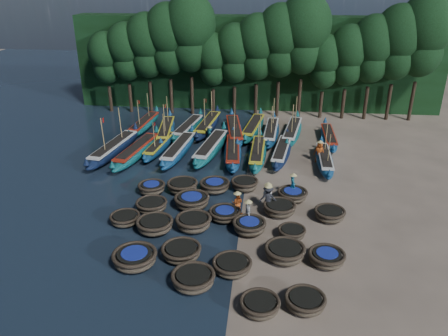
# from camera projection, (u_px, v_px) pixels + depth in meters

# --- Properties ---
(ground) EXTENTS (120.00, 120.00, 0.00)m
(ground) POSITION_uv_depth(u_px,v_px,m) (243.00, 204.00, 29.28)
(ground) COLOR gray
(ground) RESTS_ON ground
(foliage_wall) EXTENTS (40.00, 3.00, 10.00)m
(foliage_wall) POSITION_uv_depth(u_px,v_px,m) (257.00, 63.00, 48.56)
(foliage_wall) COLOR black
(foliage_wall) RESTS_ON ground
(coracle_2) EXTENTS (2.24, 2.24, 0.78)m
(coracle_2) POSITION_uv_depth(u_px,v_px,m) (193.00, 279.00, 21.43)
(coracle_2) COLOR brown
(coracle_2) RESTS_ON ground
(coracle_3) EXTENTS (1.91, 1.91, 0.67)m
(coracle_3) POSITION_uv_depth(u_px,v_px,m) (260.00, 305.00, 19.83)
(coracle_3) COLOR brown
(coracle_3) RESTS_ON ground
(coracle_4) EXTENTS (2.33, 2.33, 0.69)m
(coracle_4) POSITION_uv_depth(u_px,v_px,m) (305.00, 301.00, 20.03)
(coracle_4) COLOR brown
(coracle_4) RESTS_ON ground
(coracle_5) EXTENTS (2.90, 2.90, 0.82)m
(coracle_5) POSITION_uv_depth(u_px,v_px,m) (135.00, 258.00, 22.95)
(coracle_5) COLOR brown
(coracle_5) RESTS_ON ground
(coracle_6) EXTENTS (2.37, 2.37, 0.74)m
(coracle_6) POSITION_uv_depth(u_px,v_px,m) (181.00, 252.00, 23.57)
(coracle_6) COLOR brown
(coracle_6) RESTS_ON ground
(coracle_7) EXTENTS (2.08, 2.08, 0.68)m
(coracle_7) POSITION_uv_depth(u_px,v_px,m) (232.00, 265.00, 22.51)
(coracle_7) COLOR brown
(coracle_7) RESTS_ON ground
(coracle_8) EXTENTS (2.70, 2.70, 0.83)m
(coracle_8) POSITION_uv_depth(u_px,v_px,m) (285.00, 252.00, 23.44)
(coracle_8) COLOR brown
(coracle_8) RESTS_ON ground
(coracle_9) EXTENTS (2.00, 2.00, 0.72)m
(coracle_9) POSITION_uv_depth(u_px,v_px,m) (327.00, 257.00, 23.09)
(coracle_9) COLOR brown
(coracle_9) RESTS_ON ground
(coracle_10) EXTENTS (1.88, 1.88, 0.65)m
(coracle_10) POSITION_uv_depth(u_px,v_px,m) (125.00, 218.00, 26.83)
(coracle_10) COLOR brown
(coracle_10) RESTS_ON ground
(coracle_11) EXTENTS (2.70, 2.70, 0.80)m
(coracle_11) POSITION_uv_depth(u_px,v_px,m) (155.00, 225.00, 26.01)
(coracle_11) COLOR brown
(coracle_11) RESTS_ON ground
(coracle_12) EXTENTS (2.64, 2.64, 0.84)m
(coracle_12) POSITION_uv_depth(u_px,v_px,m) (194.00, 222.00, 26.23)
(coracle_12) COLOR brown
(coracle_12) RESTS_ON ground
(coracle_13) EXTENTS (2.03, 2.03, 0.80)m
(coracle_13) POSITION_uv_depth(u_px,v_px,m) (249.00, 226.00, 25.87)
(coracle_13) COLOR brown
(coracle_13) RESTS_ON ground
(coracle_14) EXTENTS (2.00, 2.00, 0.64)m
(coracle_14) POSITION_uv_depth(u_px,v_px,m) (292.00, 232.00, 25.41)
(coracle_14) COLOR brown
(coracle_14) RESTS_ON ground
(coracle_15) EXTENTS (2.44, 2.44, 0.71)m
(coracle_15) POSITION_uv_depth(u_px,v_px,m) (152.00, 205.00, 28.29)
(coracle_15) COLOR brown
(coracle_15) RESTS_ON ground
(coracle_16) EXTENTS (2.72, 2.72, 0.85)m
(coracle_16) POSITION_uv_depth(u_px,v_px,m) (192.00, 201.00, 28.66)
(coracle_16) COLOR brown
(coracle_16) RESTS_ON ground
(coracle_17) EXTENTS (2.29, 2.29, 0.68)m
(coracle_17) POSITION_uv_depth(u_px,v_px,m) (225.00, 214.00, 27.31)
(coracle_17) COLOR brown
(coracle_17) RESTS_ON ground
(coracle_18) EXTENTS (2.39, 2.39, 0.76)m
(coracle_18) POSITION_uv_depth(u_px,v_px,m) (279.00, 208.00, 27.88)
(coracle_18) COLOR brown
(coracle_18) RESTS_ON ground
(coracle_19) EXTENTS (1.97, 1.97, 0.71)m
(coracle_19) POSITION_uv_depth(u_px,v_px,m) (330.00, 214.00, 27.27)
(coracle_19) COLOR brown
(coracle_19) RESTS_ON ground
(coracle_20) EXTENTS (2.34, 2.34, 0.74)m
(coracle_20) POSITION_uv_depth(u_px,v_px,m) (152.00, 188.00, 30.54)
(coracle_20) COLOR brown
(coracle_20) RESTS_ON ground
(coracle_21) EXTENTS (2.43, 2.43, 0.82)m
(coracle_21) POSITION_uv_depth(u_px,v_px,m) (182.00, 186.00, 30.71)
(coracle_21) COLOR brown
(coracle_21) RESTS_ON ground
(coracle_22) EXTENTS (2.52, 2.52, 0.78)m
(coracle_22) POSITION_uv_depth(u_px,v_px,m) (215.00, 185.00, 30.81)
(coracle_22) COLOR brown
(coracle_22) RESTS_ON ground
(coracle_23) EXTENTS (2.27, 2.27, 0.79)m
(coracle_23) POSITION_uv_depth(u_px,v_px,m) (245.00, 184.00, 31.02)
(coracle_23) COLOR brown
(coracle_23) RESTS_ON ground
(coracle_24) EXTENTS (2.25, 2.25, 0.73)m
(coracle_24) POSITION_uv_depth(u_px,v_px,m) (292.00, 195.00, 29.62)
(coracle_24) COLOR brown
(coracle_24) RESTS_ON ground
(long_boat_0) EXTENTS (2.91, 8.95, 3.84)m
(long_boat_0) POSITION_uv_depth(u_px,v_px,m) (114.00, 149.00, 36.85)
(long_boat_0) COLOR #101A3C
(long_boat_0) RESTS_ON ground
(long_boat_1) EXTENTS (2.90, 8.64, 1.54)m
(long_boat_1) POSITION_uv_depth(u_px,v_px,m) (137.00, 151.00, 36.40)
(long_boat_1) COLOR #105C5F
(long_boat_1) RESTS_ON ground
(long_boat_2) EXTENTS (2.06, 7.23, 3.09)m
(long_boat_2) POSITION_uv_depth(u_px,v_px,m) (160.00, 146.00, 37.74)
(long_boat_2) COLOR navy
(long_boat_2) RESTS_ON ground
(long_boat_3) EXTENTS (2.42, 8.50, 1.50)m
(long_boat_3) POSITION_uv_depth(u_px,v_px,m) (179.00, 149.00, 36.77)
(long_boat_3) COLOR navy
(long_boat_3) RESTS_ON ground
(long_boat_4) EXTENTS (2.91, 8.92, 1.59)m
(long_boat_4) POSITION_uv_depth(u_px,v_px,m) (211.00, 147.00, 37.09)
(long_boat_4) COLOR #105C5F
(long_boat_4) RESTS_ON ground
(long_boat_5) EXTENTS (2.07, 8.27, 3.52)m
(long_boat_5) POSITION_uv_depth(u_px,v_px,m) (233.00, 152.00, 36.29)
(long_boat_5) COLOR navy
(long_boat_5) RESTS_ON ground
(long_boat_6) EXTENTS (1.64, 8.14, 3.46)m
(long_boat_6) POSITION_uv_depth(u_px,v_px,m) (258.00, 153.00, 36.07)
(long_boat_6) COLOR #105C5F
(long_boat_6) RESTS_ON ground
(long_boat_7) EXTENTS (2.46, 7.83, 1.39)m
(long_boat_7) POSITION_uv_depth(u_px,v_px,m) (282.00, 152.00, 36.39)
(long_boat_7) COLOR #101A3C
(long_boat_7) RESTS_ON ground
(long_boat_8) EXTENTS (1.41, 7.39, 3.14)m
(long_boat_8) POSITION_uv_depth(u_px,v_px,m) (325.00, 159.00, 34.99)
(long_boat_8) COLOR navy
(long_boat_8) RESTS_ON ground
(long_boat_9) EXTENTS (2.09, 7.93, 3.38)m
(long_boat_9) POSITION_uv_depth(u_px,v_px,m) (144.00, 124.00, 42.96)
(long_boat_9) COLOR #105C5F
(long_boat_9) RESTS_ON ground
(long_boat_10) EXTENTS (2.42, 8.35, 3.57)m
(long_boat_10) POSITION_uv_depth(u_px,v_px,m) (166.00, 131.00, 41.15)
(long_boat_10) COLOR navy
(long_boat_10) RESTS_ON ground
(long_boat_11) EXTENTS (2.67, 8.07, 1.44)m
(long_boat_11) POSITION_uv_depth(u_px,v_px,m) (188.00, 128.00, 41.95)
(long_boat_11) COLOR #105C5F
(long_boat_11) RESTS_ON ground
(long_boat_12) EXTENTS (2.42, 8.57, 3.66)m
(long_boat_12) POSITION_uv_depth(u_px,v_px,m) (208.00, 125.00, 42.59)
(long_boat_12) COLOR #101A3C
(long_boat_12) RESTS_ON ground
(long_boat_13) EXTENTS (2.86, 9.07, 1.61)m
(long_boat_13) POSITION_uv_depth(u_px,v_px,m) (234.00, 131.00, 40.98)
(long_boat_13) COLOR navy
(long_boat_13) RESTS_ON ground
(long_boat_14) EXTENTS (2.68, 8.40, 1.49)m
(long_boat_14) POSITION_uv_depth(u_px,v_px,m) (253.00, 128.00, 41.86)
(long_boat_14) COLOR #105C5F
(long_boat_14) RESTS_ON ground
(long_boat_15) EXTENTS (1.98, 8.30, 3.53)m
(long_boat_15) POSITION_uv_depth(u_px,v_px,m) (271.00, 132.00, 40.78)
(long_boat_15) COLOR navy
(long_boat_15) RESTS_ON ground
(long_boat_16) EXTENTS (2.82, 8.52, 3.66)m
(long_boat_16) POSITION_uv_depth(u_px,v_px,m) (292.00, 132.00, 40.84)
(long_boat_16) COLOR #105C5F
(long_boat_16) RESTS_ON ground
(long_boat_17) EXTENTS (1.35, 7.44, 1.31)m
(long_boat_17) POSITION_uv_depth(u_px,v_px,m) (329.00, 137.00, 39.73)
(long_boat_17) COLOR navy
(long_boat_17) RESTS_ON ground
(fisherman_0) EXTENTS (1.00, 1.01, 1.96)m
(fisherman_0) POSITION_uv_depth(u_px,v_px,m) (268.00, 195.00, 28.43)
(fisherman_0) COLOR #BBBCB7
(fisherman_0) RESTS_ON ground
(fisherman_1) EXTENTS (0.54, 0.69, 1.88)m
(fisherman_1) POSITION_uv_depth(u_px,v_px,m) (293.00, 184.00, 29.88)
(fisherman_1) COLOR #1B6372
(fisherman_1) RESTS_ON ground
(fisherman_2) EXTENTS (0.80, 0.65, 1.70)m
(fisherman_2) POSITION_uv_depth(u_px,v_px,m) (237.00, 202.00, 27.81)
(fisherman_2) COLOR #B74B18
(fisherman_2) RESTS_ON ground
(fisherman_3) EXTENTS (1.18, 0.70, 2.00)m
(fisherman_3) POSITION_uv_depth(u_px,v_px,m) (268.00, 198.00, 28.11)
(fisherman_3) COLOR black
(fisherman_3) RESTS_ON ground
(fisherman_4) EXTENTS (0.57, 0.99, 1.78)m
(fisherman_4) POSITION_uv_depth(u_px,v_px,m) (248.00, 211.00, 26.64)
(fisherman_4) COLOR #BBBCB7
(fisherman_4) RESTS_ON ground
(fisherman_5) EXTENTS (1.08, 1.46, 1.73)m
(fisherman_5) POSITION_uv_depth(u_px,v_px,m) (209.00, 134.00, 39.56)
(fisherman_5) COLOR #1B6372
(fisherman_5) RESTS_ON ground
(fisherman_6) EXTENTS (1.05, 0.96, 1.99)m
(fisherman_6) POSITION_uv_depth(u_px,v_px,m) (319.00, 151.00, 35.39)
(fisherman_6) COLOR #B74B18
(fisherman_6) RESTS_ON ground
(tree_0) EXTENTS (3.68, 3.68, 8.68)m
(tree_0) POSITION_uv_depth(u_px,v_px,m) (106.00, 57.00, 46.48)
(tree_0) COLOR black
(tree_0) RESTS_ON ground
(tree_1) EXTENTS (4.09, 4.09, 9.65)m
(tree_1) POSITION_uv_depth(u_px,v_px,m) (126.00, 51.00, 45.98)
(tree_1) COLOR black
(tree_1) RESTS_ON ground
(tree_2) EXTENTS (4.51, 4.51, 10.63)m
(tree_2) POSITION_uv_depth(u_px,v_px,m) (147.00, 45.00, 45.49)
(tree_2) COLOR black
(tree_2) RESTS_ON ground
(tree_3) EXTENTS (4.92, 4.92, 11.60)m
(tree_3) POSITION_uv_depth(u_px,v_px,m) (168.00, 38.00, 45.00)
(tree_3) COLOR black
(tree_3) RESTS_ON ground
(tree_4) EXTENTS (5.34, 5.34, 12.58)m
(tree_4) POSITION_uv_depth(u_px,v_px,m) (190.00, 32.00, 44.51)
(tree_4) COLOR black
(tree_4) RESTS_ON ground
(tree_5) EXTENTS (3.68, 3.68, 8.68)m
(tree_5) POSITION_uv_depth(u_px,v_px,m) (213.00, 59.00, 45.40)
(tree_5) COLOR black
(tree_5) RESTS_ON ground
(tree_6) EXTENTS (4.09, 4.09, 9.65)m
(tree_6) POSITION_uv_depth(u_px,v_px,m) (235.00, 53.00, 44.91)
(tree_6) COLOR black
(tree_6) RESTS_ON ground
(tree_7) EXTENTS (4.51, 4.51, 10.63)m
(tree_7) POSITION_uv_depth(u_px,v_px,m) (257.00, 46.00, 44.42)
(tree_7) COLOR black
(tree_7) RESTS_ON ground
(tree_8) EXTENTS (4.92, 4.92, 11.60)m
(tree_8) POSITION_uv_depth(u_px,v_px,m) (280.00, 40.00, 43.93)
(tree_8) COLOR black
(tree_8) RESTS_ON ground
(tree_9) EXTENTS (5.34, 5.34, 12.58)m
(tree_9) POSITION_uv_depth(u_px,v_px,m) (304.00, 33.00, 43.44)
(tree_9) COLOR black
(tree_9) RESTS_ON ground
(tree_10) EXTENTS (3.68, 3.68, 8.68)m
(tree_10) POSITION_uv_depth(u_px,v_px,m) (325.00, 61.00, 44.33)
(tree_10) COLOR black
(tree_10) RESTS_ON ground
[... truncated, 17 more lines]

